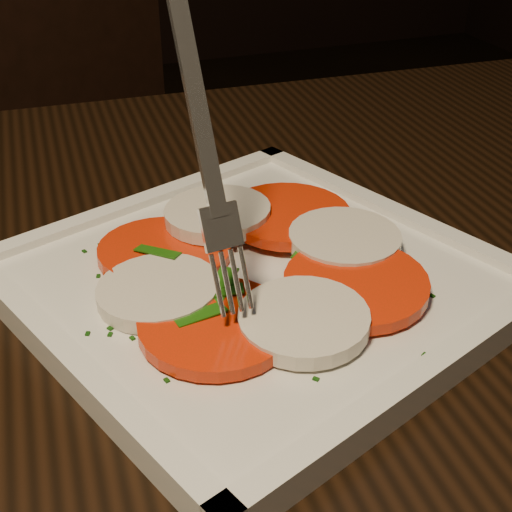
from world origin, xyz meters
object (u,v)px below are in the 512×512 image
object	(u,v)px
table	(268,381)
plate	(256,284)
fork	(195,126)
chair	(97,162)

from	to	relation	value
table	plate	world-z (taller)	plate
fork	table	bearing A→B (deg)	19.16
chair	fork	distance (m)	0.83
chair	fork	xyz separation A→B (m)	(-0.03, -0.75, 0.35)
table	fork	bearing A→B (deg)	-153.14
table	plate	bearing A→B (deg)	-131.66
plate	fork	distance (m)	0.13
table	fork	distance (m)	0.24
chair	fork	bearing A→B (deg)	-115.90
table	fork	xyz separation A→B (m)	(-0.06, -0.03, 0.23)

